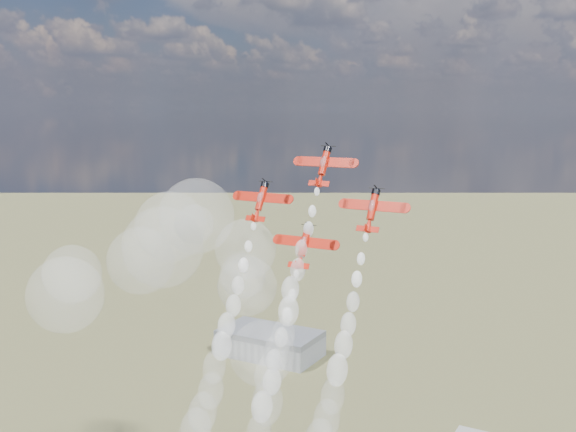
% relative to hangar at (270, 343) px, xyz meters
% --- Properties ---
extents(hangar, '(50.00, 28.00, 13.00)m').
position_rel_hangar_xyz_m(hangar, '(0.00, 0.00, 0.00)').
color(hangar, gray).
rests_on(hangar, ground).
extents(plane_lead, '(12.68, 6.74, 8.25)m').
position_rel_hangar_xyz_m(plane_lead, '(106.99, -158.99, 106.60)').
color(plane_lead, '#BB1809').
rests_on(plane_lead, ground).
extents(plane_left, '(12.68, 6.74, 8.25)m').
position_rel_hangar_xyz_m(plane_left, '(94.52, -163.30, 99.01)').
color(plane_left, '#BB1809').
rests_on(plane_left, ground).
extents(plane_right, '(12.68, 6.74, 8.25)m').
position_rel_hangar_xyz_m(plane_right, '(119.47, -163.30, 99.01)').
color(plane_right, '#BB1809').
rests_on(plane_right, ground).
extents(plane_slot, '(12.68, 6.74, 8.25)m').
position_rel_hangar_xyz_m(plane_slot, '(106.99, -167.61, 91.41)').
color(plane_slot, '#BB1809').
rests_on(plane_slot, ground).
extents(smoke_trail_lead, '(5.65, 23.87, 39.77)m').
position_rel_hangar_xyz_m(smoke_trail_lead, '(107.10, -178.30, 72.96)').
color(smoke_trail_lead, white).
rests_on(smoke_trail_lead, plane_lead).
extents(smoke_trail_left, '(5.72, 23.67, 39.17)m').
position_rel_hangar_xyz_m(smoke_trail_left, '(94.44, -182.42, 65.20)').
color(smoke_trail_left, white).
rests_on(smoke_trail_left, plane_left).
extents(smoke_trail_right, '(5.29, 23.88, 39.43)m').
position_rel_hangar_xyz_m(smoke_trail_right, '(119.41, -182.61, 65.23)').
color(smoke_trail_right, white).
rests_on(smoke_trail_right, plane_right).
extents(drifted_smoke_cloud, '(69.25, 36.98, 50.66)m').
position_rel_hangar_xyz_m(drifted_smoke_cloud, '(58.17, -151.57, 79.24)').
color(drifted_smoke_cloud, white).
rests_on(drifted_smoke_cloud, ground).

